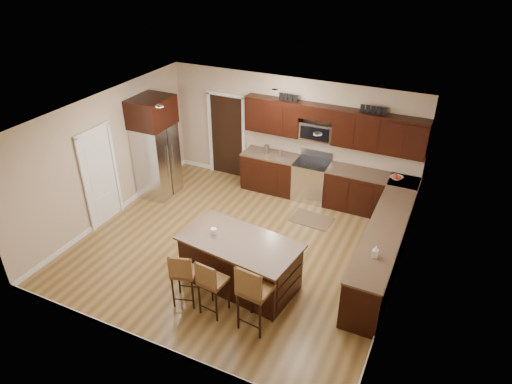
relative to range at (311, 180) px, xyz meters
The scene contains 23 objects.
floor 2.59m from the range, 105.51° to the right, with size 6.00×6.00×0.00m, color olive.
ceiling 3.38m from the range, 105.51° to the right, with size 6.00×6.00×0.00m, color silver.
wall_back 1.15m from the range, 156.28° to the left, with size 6.00×6.00×0.00m, color tan.
wall_left 4.51m from the range, 146.33° to the right, with size 5.50×5.50×0.00m, color tan.
wall_right 3.49m from the range, 46.57° to the right, with size 5.50×5.50×0.00m, color tan.
base_cabinets 1.58m from the range, 39.46° to the right, with size 4.02×3.96×0.92m.
upper_cabinets 1.42m from the range, 20.23° to the left, with size 4.00×0.33×0.80m.
range is the anchor object (origin of this frame).
microwave 1.16m from the range, 90.00° to the left, with size 0.76×0.31×0.40m, color silver.
doorway 2.41m from the range, behind, with size 0.85×0.03×2.06m, color black.
pantry_door 4.61m from the range, 143.07° to the right, with size 0.03×0.80×2.04m, color white.
letter_decor 1.84m from the range, 31.31° to the left, with size 2.20×0.03×0.15m, color black, non-canonical shape.
island 3.36m from the range, 92.11° to the right, with size 2.15×1.32×0.92m.
stool_left 4.26m from the range, 99.84° to the right, with size 0.48×0.48×1.03m.
stool_mid 4.21m from the range, 92.84° to the right, with size 0.43×0.43×1.05m.
stool_right 4.25m from the range, 82.77° to the right, with size 0.50×0.50×1.22m.
refrigerator 3.63m from the range, 158.36° to the right, with size 0.79×0.92×2.35m.
floor_mat 1.05m from the range, 68.63° to the right, with size 0.87×0.58×0.01m, color brown.
fruit_bowl 1.91m from the range, ahead, with size 0.25×0.25×0.06m, color silver.
soap_bottle 3.51m from the range, 54.33° to the right, with size 0.09×0.09×0.20m, color #B2B2B2.
canister_tall 1.26m from the range, behind, with size 0.12×0.12×0.21m, color silver.
canister_short 0.94m from the range, behind, with size 0.11×0.11×0.15m, color silver.
island_jar 3.45m from the range, 100.53° to the right, with size 0.10×0.10×0.10m, color white.
Camera 1 is at (3.46, -6.41, 5.44)m, focal length 32.00 mm.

